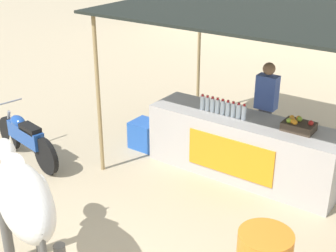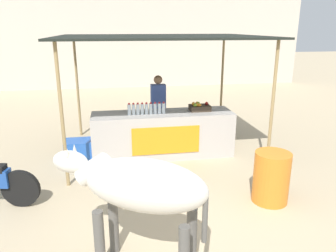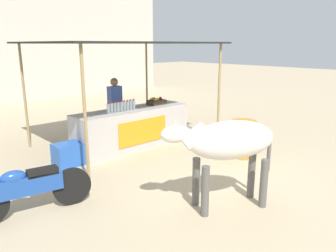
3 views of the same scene
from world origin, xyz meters
name	(u,v)px [view 3 (image 3 of 3)]	position (x,y,z in m)	size (l,w,h in m)	color
ground_plane	(199,171)	(0.00, 0.00, 0.00)	(60.00, 60.00, 0.00)	tan
building_wall_far	(4,38)	(0.00, 11.02, 2.72)	(16.00, 0.50, 5.44)	beige
stall_counter	(133,128)	(0.00, 2.20, 0.48)	(3.00, 0.82, 0.96)	#B2ADA8
stall_awning	(123,46)	(0.00, 2.50, 2.44)	(4.20, 3.20, 2.54)	black
water_bottle_row	(121,106)	(-0.35, 2.15, 1.07)	(0.79, 0.07, 0.25)	silver
fruit_crate	(156,102)	(0.82, 2.25, 1.03)	(0.44, 0.32, 0.18)	#3F3326
vendor_behind_counter	(115,109)	(0.01, 2.95, 0.85)	(0.34, 0.22, 1.65)	#383842
cooler_box	(69,154)	(-1.76, 2.10, 0.24)	(0.60, 0.44, 0.48)	blue
water_barrel	(243,139)	(1.39, -0.06, 0.42)	(0.57, 0.57, 0.83)	orange
cow	(227,143)	(-0.80, -1.24, 1.03)	(1.79, 1.14, 1.44)	silver
motorcycle_parked	(30,188)	(-3.13, 0.57, 0.43)	(1.78, 0.58, 0.90)	black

